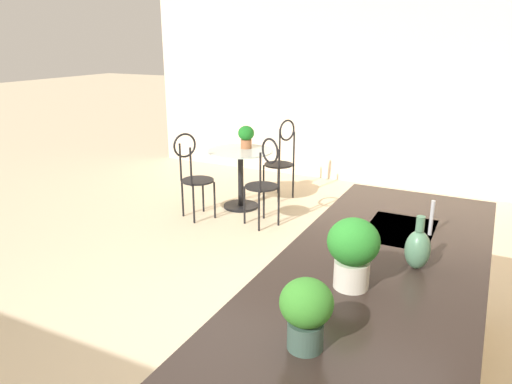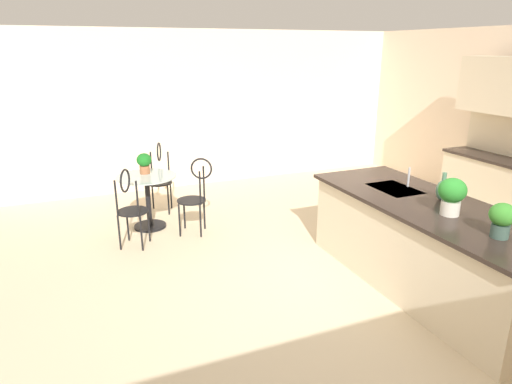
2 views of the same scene
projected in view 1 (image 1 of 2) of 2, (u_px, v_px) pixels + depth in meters
The scene contains 12 objects.
ground_plane at pixel (260, 340), 3.47m from camera, with size 40.00×40.00×0.00m, color beige.
wall_left_window at pixel (397, 92), 6.68m from camera, with size 0.12×7.80×2.70m, color beige.
kitchen_island at pixel (373, 338), 2.71m from camera, with size 2.80×1.06×0.92m.
bistro_table at pixel (241, 173), 6.05m from camera, with size 0.80×0.80×0.74m.
chair_near_window at pixel (282, 156), 6.42m from camera, with size 0.52×0.49×1.04m.
chair_by_island at pixel (193, 172), 5.64m from camera, with size 0.52×0.51×1.04m.
chair_toward_desk at pixel (265, 178), 5.40m from camera, with size 0.51×0.52×1.04m.
sink_faucet at pixel (432, 218), 2.93m from camera, with size 0.02×0.02×0.22m, color #B2B5BA.
potted_plant_on_table at pixel (246, 135), 6.03m from camera, with size 0.20×0.20×0.28m.
potted_plant_counter_far at pixel (306, 310), 1.83m from camera, with size 0.21×0.21×0.29m.
potted_plant_counter_near at pixel (353, 249), 2.28m from camera, with size 0.25×0.25×0.35m.
vase_on_counter at pixel (418, 249), 2.50m from camera, with size 0.13×0.13×0.29m.
Camera 1 is at (2.67, 1.31, 2.07)m, focal length 33.99 mm.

